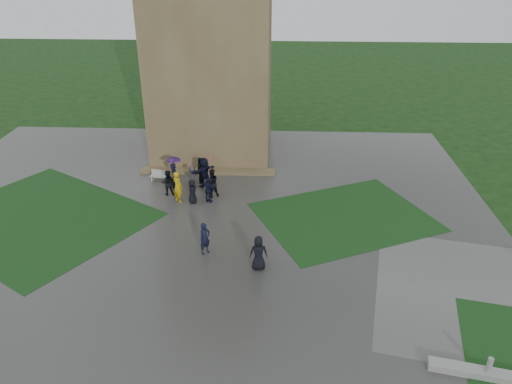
{
  "coord_description": "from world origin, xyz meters",
  "views": [
    {
      "loc": [
        4.71,
        -19.53,
        13.87
      ],
      "look_at": [
        3.49,
        5.53,
        1.2
      ],
      "focal_mm": 35.0,
      "sensor_mm": 36.0,
      "label": 1
    }
  ],
  "objects_px": {
    "pedestrian_mid": "(205,238)",
    "pedestrian_near": "(259,253)",
    "bench": "(160,176)",
    "tower": "(211,22)"
  },
  "relations": [
    {
      "from": "bench",
      "to": "pedestrian_near",
      "type": "height_order",
      "value": "pedestrian_near"
    },
    {
      "from": "tower",
      "to": "bench",
      "type": "height_order",
      "value": "tower"
    },
    {
      "from": "bench",
      "to": "pedestrian_mid",
      "type": "xyz_separation_m",
      "value": [
        4.04,
        -8.05,
        0.46
      ]
    },
    {
      "from": "bench",
      "to": "pedestrian_mid",
      "type": "distance_m",
      "value": 9.02
    },
    {
      "from": "tower",
      "to": "bench",
      "type": "distance_m",
      "value": 10.8
    },
    {
      "from": "tower",
      "to": "bench",
      "type": "relative_size",
      "value": 13.51
    },
    {
      "from": "pedestrian_mid",
      "to": "pedestrian_near",
      "type": "distance_m",
      "value": 2.94
    },
    {
      "from": "tower",
      "to": "pedestrian_near",
      "type": "distance_m",
      "value": 17.6
    },
    {
      "from": "pedestrian_near",
      "to": "bench",
      "type": "bearing_deg",
      "value": -59.28
    },
    {
      "from": "tower",
      "to": "pedestrian_mid",
      "type": "relative_size",
      "value": 10.76
    }
  ]
}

